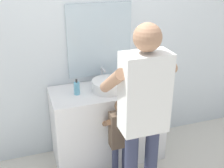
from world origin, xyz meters
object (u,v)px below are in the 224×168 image
object	(u,v)px
child_toddler	(120,134)
adult_parent	(143,104)
toothbrush_cup	(134,78)
soap_bottle	(77,88)

from	to	relation	value
child_toddler	adult_parent	bearing A→B (deg)	-73.63
toothbrush_cup	adult_parent	size ratio (longest dim) A/B	0.12
soap_bottle	child_toddler	bearing A→B (deg)	-50.17
toothbrush_cup	soap_bottle	world-z (taller)	toothbrush_cup
soap_bottle	child_toddler	distance (m)	0.63
toothbrush_cup	child_toddler	distance (m)	0.67
toothbrush_cup	soap_bottle	xyz separation A→B (m)	(-0.65, -0.08, 0.01)
soap_bottle	adult_parent	xyz separation A→B (m)	(0.42, -0.69, 0.10)
soap_bottle	adult_parent	world-z (taller)	adult_parent
toothbrush_cup	soap_bottle	bearing A→B (deg)	-173.38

